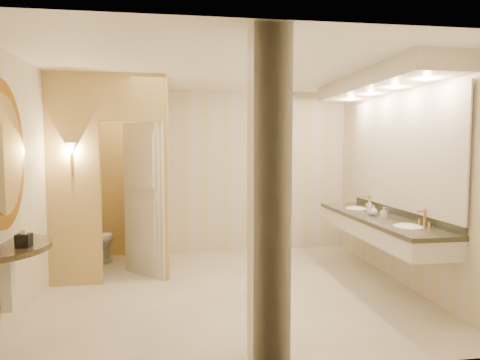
% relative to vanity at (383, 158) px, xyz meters
% --- Properties ---
extents(floor, '(4.50, 4.50, 0.00)m').
position_rel_vanity_xyz_m(floor, '(-1.98, -0.03, -1.63)').
color(floor, beige).
rests_on(floor, ground).
extents(ceiling, '(4.50, 4.50, 0.00)m').
position_rel_vanity_xyz_m(ceiling, '(-1.98, -0.03, 1.07)').
color(ceiling, white).
rests_on(ceiling, wall_back).
extents(wall_back, '(4.50, 0.02, 2.70)m').
position_rel_vanity_xyz_m(wall_back, '(-1.98, 1.97, -0.28)').
color(wall_back, beige).
rests_on(wall_back, floor).
extents(wall_front, '(4.50, 0.02, 2.70)m').
position_rel_vanity_xyz_m(wall_front, '(-1.98, -2.03, -0.28)').
color(wall_front, beige).
rests_on(wall_front, floor).
extents(wall_left, '(0.02, 4.00, 2.70)m').
position_rel_vanity_xyz_m(wall_left, '(-4.23, -0.03, -0.28)').
color(wall_left, beige).
rests_on(wall_left, floor).
extents(wall_right, '(0.02, 4.00, 2.70)m').
position_rel_vanity_xyz_m(wall_right, '(0.27, -0.03, -0.28)').
color(wall_right, beige).
rests_on(wall_right, floor).
extents(toilet_closet, '(1.50, 1.55, 2.70)m').
position_rel_vanity_xyz_m(toilet_closet, '(-3.12, 0.94, -0.24)').
color(toilet_closet, '#D2C06E').
rests_on(toilet_closet, floor).
extents(wall_sconce, '(0.14, 0.14, 0.42)m').
position_rel_vanity_xyz_m(wall_sconce, '(-3.90, 0.40, 0.10)').
color(wall_sconce, '#B49039').
rests_on(wall_sconce, toilet_closet).
extents(vanity, '(0.75, 2.82, 2.09)m').
position_rel_vanity_xyz_m(vanity, '(0.00, 0.00, 0.00)').
color(vanity, beige).
rests_on(vanity, floor).
extents(console_shelf, '(1.06, 1.06, 1.98)m').
position_rel_vanity_xyz_m(console_shelf, '(-4.19, -1.03, -0.28)').
color(console_shelf, black).
rests_on(console_shelf, floor).
extents(pillar, '(0.30, 0.30, 2.70)m').
position_rel_vanity_xyz_m(pillar, '(-1.89, -1.83, -0.28)').
color(pillar, beige).
rests_on(pillar, floor).
extents(tissue_box, '(0.13, 0.13, 0.12)m').
position_rel_vanity_xyz_m(tissue_box, '(-3.98, -1.14, -0.70)').
color(tissue_box, black).
rests_on(tissue_box, console_shelf).
extents(toilet, '(0.65, 0.84, 0.76)m').
position_rel_vanity_xyz_m(toilet, '(-3.83, 1.36, -1.25)').
color(toilet, white).
rests_on(toilet, floor).
extents(soap_bottle_a, '(0.07, 0.07, 0.13)m').
position_rel_vanity_xyz_m(soap_bottle_a, '(-0.03, -0.12, -0.69)').
color(soap_bottle_a, beige).
rests_on(soap_bottle_a, vanity).
extents(soap_bottle_b, '(0.13, 0.13, 0.13)m').
position_rel_vanity_xyz_m(soap_bottle_b, '(-0.08, 0.06, -0.69)').
color(soap_bottle_b, silver).
rests_on(soap_bottle_b, vanity).
extents(soap_bottle_c, '(0.08, 0.08, 0.20)m').
position_rel_vanity_xyz_m(soap_bottle_c, '(-0.08, 0.19, -0.66)').
color(soap_bottle_c, '#C6B28C').
rests_on(soap_bottle_c, vanity).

